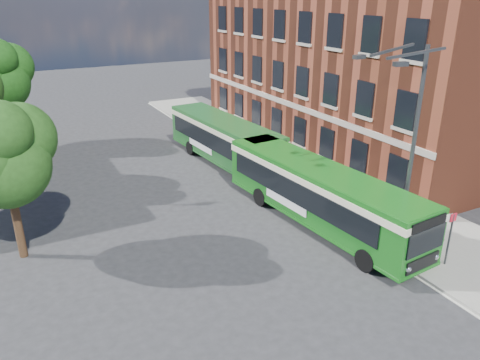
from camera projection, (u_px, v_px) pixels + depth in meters
ground at (280, 253)px, 20.98m from camera, size 120.00×120.00×0.00m
pavement at (305, 170)px, 30.53m from camera, size 6.00×48.00×0.15m
kerb_line at (265, 179)px, 29.24m from camera, size 0.12×48.00×0.01m
brick_office at (357, 49)px, 34.24m from camera, size 12.10×26.00×14.20m
street_lamp at (407, 148)px, 19.62m from camera, size 2.96×2.38×9.00m
bus_stop_sign at (450, 236)px, 19.38m from camera, size 0.35×0.08×2.52m
bus_front at (319, 190)px, 22.96m from camera, size 3.59×12.60×3.02m
bus_rear at (224, 137)px, 31.35m from camera, size 3.38×11.39×3.02m
pedestrian_a at (410, 218)px, 22.10m from camera, size 0.71×0.63×1.62m
pedestrian_b at (439, 223)px, 21.41m from camera, size 0.90×0.72×1.79m
tree_left at (5, 153)px, 18.94m from camera, size 4.23×4.02×7.14m
tree_right at (0, 74)px, 33.38m from camera, size 4.72×4.48×7.96m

